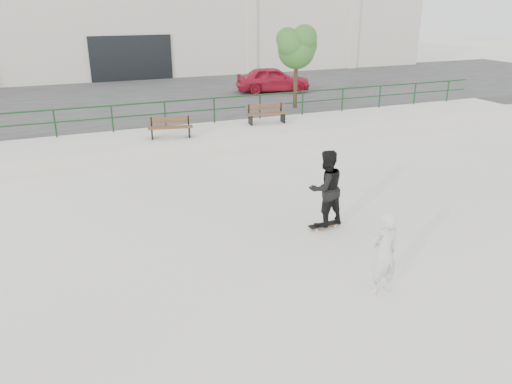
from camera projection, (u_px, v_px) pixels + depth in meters
name	position (u px, v px, depth m)	size (l,w,h in m)	color
ground	(329.00, 254.00, 10.73)	(120.00, 120.00, 0.00)	#BAB8AA
ledge	(200.00, 139.00, 18.82)	(30.00, 3.00, 0.50)	beige
parking_strip	(154.00, 100.00, 26.15)	(60.00, 14.00, 0.50)	#333333
railing	(190.00, 106.00, 19.59)	(28.00, 0.06, 1.03)	#163E1D
commercial_building	(110.00, 9.00, 36.66)	(44.20, 16.33, 8.00)	silver
bench_left	(170.00, 127.00, 17.92)	(1.65, 0.78, 0.73)	#502D1B
bench_right	(266.00, 114.00, 20.04)	(1.69, 0.63, 0.76)	#502D1B
tree	(297.00, 46.00, 22.13)	(2.08, 1.84, 3.69)	#4C3426
red_car	(273.00, 79.00, 26.95)	(1.59, 3.95, 1.35)	#A4142B
skateboard	(324.00, 225.00, 11.97)	(0.79, 0.25, 0.09)	black
standing_skater	(326.00, 188.00, 11.64)	(0.89, 0.70, 1.84)	black
seated_skater	(384.00, 253.00, 9.07)	(0.59, 0.39, 1.62)	silver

